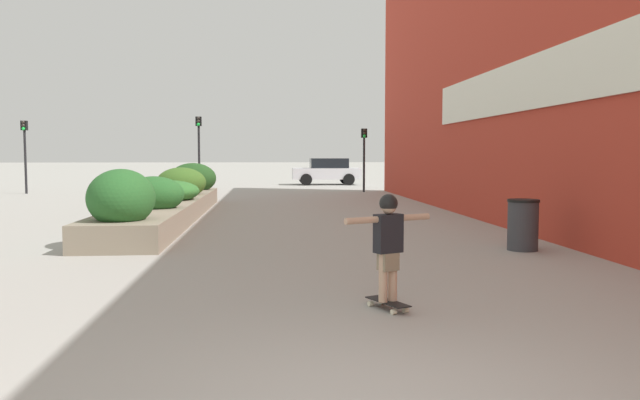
{
  "coord_description": "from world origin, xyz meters",
  "views": [
    {
      "loc": [
        -0.7,
        -4.14,
        1.84
      ],
      "look_at": [
        0.39,
        9.28,
        0.86
      ],
      "focal_mm": 35.0,
      "sensor_mm": 36.0,
      "label": 1
    }
  ],
  "objects_px": {
    "skateboard": "(388,303)",
    "car_leftmost": "(475,172)",
    "car_center_left": "(327,171)",
    "traffic_light_left": "(199,141)",
    "traffic_light_right": "(364,148)",
    "skateboarder": "(388,237)",
    "traffic_light_far_left": "(25,144)",
    "trash_bin": "(523,225)"
  },
  "relations": [
    {
      "from": "skateboard",
      "to": "car_leftmost",
      "type": "distance_m",
      "value": 32.81
    },
    {
      "from": "car_center_left",
      "to": "traffic_light_left",
      "type": "height_order",
      "value": "traffic_light_left"
    },
    {
      "from": "traffic_light_left",
      "to": "traffic_light_right",
      "type": "distance_m",
      "value": 8.06
    },
    {
      "from": "skateboarder",
      "to": "car_leftmost",
      "type": "bearing_deg",
      "value": 44.36
    },
    {
      "from": "traffic_light_left",
      "to": "traffic_light_right",
      "type": "xyz_separation_m",
      "value": [
        8.05,
        -0.1,
        -0.33
      ]
    },
    {
      "from": "traffic_light_right",
      "to": "traffic_light_far_left",
      "type": "distance_m",
      "value": 16.16
    },
    {
      "from": "car_leftmost",
      "to": "traffic_light_far_left",
      "type": "xyz_separation_m",
      "value": [
        -24.32,
        -7.45,
        1.56
      ]
    },
    {
      "from": "trash_bin",
      "to": "traffic_light_right",
      "type": "relative_size",
      "value": 0.31
    },
    {
      "from": "trash_bin",
      "to": "traffic_light_right",
      "type": "bearing_deg",
      "value": 90.58
    },
    {
      "from": "traffic_light_right",
      "to": "car_center_left",
      "type": "bearing_deg",
      "value": 98.18
    },
    {
      "from": "car_leftmost",
      "to": "car_center_left",
      "type": "bearing_deg",
      "value": -91.85
    },
    {
      "from": "skateboarder",
      "to": "trash_bin",
      "type": "height_order",
      "value": "skateboarder"
    },
    {
      "from": "car_leftmost",
      "to": "trash_bin",
      "type": "bearing_deg",
      "value": -16.81
    },
    {
      "from": "traffic_light_left",
      "to": "traffic_light_right",
      "type": "height_order",
      "value": "traffic_light_left"
    },
    {
      "from": "skateboarder",
      "to": "traffic_light_far_left",
      "type": "distance_m",
      "value": 26.65
    },
    {
      "from": "car_leftmost",
      "to": "traffic_light_right",
      "type": "height_order",
      "value": "traffic_light_right"
    },
    {
      "from": "traffic_light_left",
      "to": "traffic_light_far_left",
      "type": "xyz_separation_m",
      "value": [
        -8.1,
        -0.09,
        -0.14
      ]
    },
    {
      "from": "car_leftmost",
      "to": "traffic_light_left",
      "type": "distance_m",
      "value": 17.89
    },
    {
      "from": "traffic_light_left",
      "to": "traffic_light_far_left",
      "type": "height_order",
      "value": "traffic_light_left"
    },
    {
      "from": "traffic_light_far_left",
      "to": "traffic_light_left",
      "type": "bearing_deg",
      "value": 0.62
    },
    {
      "from": "traffic_light_far_left",
      "to": "skateboard",
      "type": "bearing_deg",
      "value": -61.05
    },
    {
      "from": "skateboarder",
      "to": "traffic_light_right",
      "type": "xyz_separation_m",
      "value": [
        3.27,
        23.28,
        1.28
      ]
    },
    {
      "from": "skateboarder",
      "to": "traffic_light_right",
      "type": "distance_m",
      "value": 23.54
    },
    {
      "from": "trash_bin",
      "to": "car_leftmost",
      "type": "height_order",
      "value": "car_leftmost"
    },
    {
      "from": "car_leftmost",
      "to": "traffic_light_right",
      "type": "relative_size",
      "value": 1.37
    },
    {
      "from": "skateboarder",
      "to": "traffic_light_far_left",
      "type": "bearing_deg",
      "value": 93.72
    },
    {
      "from": "skateboarder",
      "to": "car_center_left",
      "type": "bearing_deg",
      "value": 60.79
    },
    {
      "from": "car_center_left",
      "to": "traffic_light_right",
      "type": "distance_m",
      "value": 7.95
    },
    {
      "from": "traffic_light_left",
      "to": "traffic_light_right",
      "type": "bearing_deg",
      "value": -0.7
    },
    {
      "from": "skateboard",
      "to": "traffic_light_right",
      "type": "relative_size",
      "value": 0.22
    },
    {
      "from": "traffic_light_left",
      "to": "traffic_light_far_left",
      "type": "distance_m",
      "value": 8.11
    },
    {
      "from": "car_leftmost",
      "to": "skateboard",
      "type": "bearing_deg",
      "value": -20.41
    },
    {
      "from": "skateboarder",
      "to": "traffic_light_right",
      "type": "bearing_deg",
      "value": 56.76
    },
    {
      "from": "skateboard",
      "to": "skateboarder",
      "type": "relative_size",
      "value": 0.54
    },
    {
      "from": "traffic_light_left",
      "to": "skateboarder",
      "type": "bearing_deg",
      "value": -78.45
    },
    {
      "from": "trash_bin",
      "to": "traffic_light_far_left",
      "type": "distance_m",
      "value": 25.09
    },
    {
      "from": "skateboard",
      "to": "trash_bin",
      "type": "height_order",
      "value": "trash_bin"
    },
    {
      "from": "traffic_light_right",
      "to": "traffic_light_far_left",
      "type": "height_order",
      "value": "traffic_light_far_left"
    },
    {
      "from": "skateboarder",
      "to": "car_leftmost",
      "type": "height_order",
      "value": "car_leftmost"
    },
    {
      "from": "traffic_light_right",
      "to": "traffic_light_far_left",
      "type": "xyz_separation_m",
      "value": [
        -16.16,
        0.01,
        0.19
      ]
    },
    {
      "from": "skateboarder",
      "to": "car_center_left",
      "type": "relative_size",
      "value": 0.31
    },
    {
      "from": "car_center_left",
      "to": "traffic_light_far_left",
      "type": "distance_m",
      "value": 16.99
    }
  ]
}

